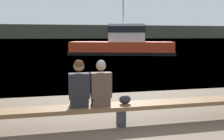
# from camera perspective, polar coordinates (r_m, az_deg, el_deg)

# --- Properties ---
(water_surface) EXTENTS (240.00, 240.00, 0.00)m
(water_surface) POSITION_cam_1_polar(r_m,az_deg,el_deg) (128.27, -11.36, 6.86)
(water_surface) COLOR #426B8E
(water_surface) RESTS_ON ground
(far_shoreline) EXTENTS (600.00, 12.00, 8.75)m
(far_shoreline) POSITION_cam_1_polar(r_m,az_deg,el_deg) (167.52, -11.58, 8.56)
(far_shoreline) COLOR #424738
(far_shoreline) RESTS_ON ground
(bench_main) EXTENTS (8.13, 0.51, 0.46)m
(bench_main) POSITION_cam_1_polar(r_m,az_deg,el_deg) (5.61, 2.07, -8.59)
(bench_main) COLOR brown
(bench_main) RESTS_ON ground
(person_left) EXTENTS (0.44, 0.36, 1.02)m
(person_left) POSITION_cam_1_polar(r_m,az_deg,el_deg) (5.33, -7.53, -3.57)
(person_left) COLOR black
(person_left) RESTS_ON bench_main
(person_right) EXTENTS (0.44, 0.36, 1.00)m
(person_right) POSITION_cam_1_polar(r_m,az_deg,el_deg) (5.39, -2.54, -3.60)
(person_right) COLOR #4C382D
(person_right) RESTS_ON bench_main
(shopping_bag) EXTENTS (0.26, 0.18, 0.20)m
(shopping_bag) POSITION_cam_1_polar(r_m,az_deg,el_deg) (5.61, 2.99, -6.73)
(shopping_bag) COLOR #232328
(shopping_bag) RESTS_ON bench_main
(tugboat_red) EXTENTS (11.17, 6.05, 6.52)m
(tugboat_red) POSITION_cam_1_polar(r_m,az_deg,el_deg) (26.06, 2.46, 5.72)
(tugboat_red) COLOR red
(tugboat_red) RESTS_ON water_surface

